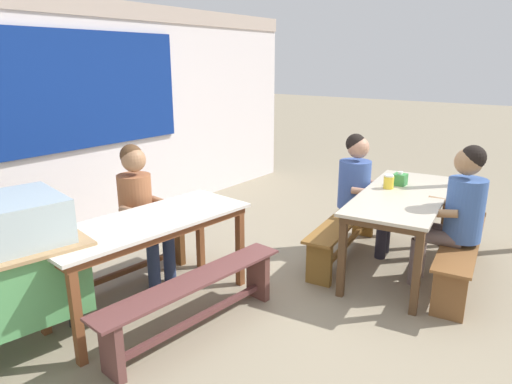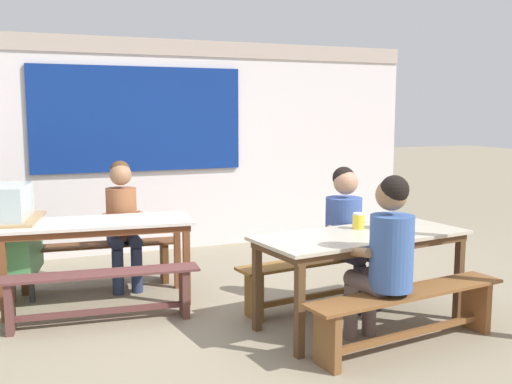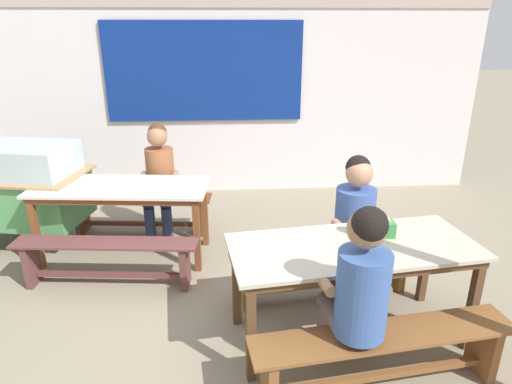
% 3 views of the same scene
% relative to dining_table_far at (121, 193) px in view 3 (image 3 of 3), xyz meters
% --- Properties ---
extents(ground_plane, '(40.00, 40.00, 0.00)m').
position_rel_dining_table_far_xyz_m(ground_plane, '(1.04, -0.95, -0.69)').
color(ground_plane, gray).
extents(backdrop_wall, '(6.87, 0.23, 2.63)m').
position_rel_dining_table_far_xyz_m(backdrop_wall, '(1.03, 1.93, 0.70)').
color(backdrop_wall, silver).
rests_on(backdrop_wall, ground_plane).
extents(dining_table_far, '(1.75, 0.81, 0.77)m').
position_rel_dining_table_far_xyz_m(dining_table_far, '(0.00, 0.00, 0.00)').
color(dining_table_far, silver).
rests_on(dining_table_far, ground_plane).
extents(dining_table_near, '(1.85, 0.96, 0.77)m').
position_rel_dining_table_far_xyz_m(dining_table_near, '(1.93, -1.37, 0.00)').
color(dining_table_near, beige).
rests_on(dining_table_near, ground_plane).
extents(bench_far_back, '(1.61, 0.43, 0.44)m').
position_rel_dining_table_far_xyz_m(bench_far_back, '(0.05, 0.55, -0.40)').
color(bench_far_back, brown).
rests_on(bench_far_back, ground_plane).
extents(bench_far_front, '(1.65, 0.40, 0.44)m').
position_rel_dining_table_far_xyz_m(bench_far_front, '(-0.05, -0.55, -0.41)').
color(bench_far_front, brown).
rests_on(bench_far_front, ground_plane).
extents(bench_near_back, '(1.65, 0.49, 0.44)m').
position_rel_dining_table_far_xyz_m(bench_near_back, '(1.86, -0.82, -0.40)').
color(bench_near_back, brown).
rests_on(bench_near_back, ground_plane).
extents(bench_near_front, '(1.74, 0.52, 0.44)m').
position_rel_dining_table_far_xyz_m(bench_near_front, '(2.00, -1.91, -0.40)').
color(bench_near_front, brown).
rests_on(bench_near_front, ground_plane).
extents(food_cart, '(1.66, 1.05, 1.09)m').
position_rel_dining_table_far_xyz_m(food_cart, '(-1.09, 0.36, -0.04)').
color(food_cart, '#55A05B').
rests_on(food_cart, ground_plane).
extents(person_near_front, '(0.45, 0.56, 1.31)m').
position_rel_dining_table_far_xyz_m(person_near_front, '(1.82, -1.87, 0.06)').
color(person_near_front, '#6C5A57').
rests_on(person_near_front, ground_plane).
extents(person_center_facing, '(0.42, 0.53, 1.26)m').
position_rel_dining_table_far_xyz_m(person_center_facing, '(0.31, 0.46, 0.03)').
color(person_center_facing, navy).
rests_on(person_center_facing, ground_plane).
extents(person_right_near_table, '(0.48, 0.57, 1.26)m').
position_rel_dining_table_far_xyz_m(person_right_near_table, '(2.11, -0.85, 0.03)').
color(person_right_near_table, '#22202B').
rests_on(person_right_near_table, ground_plane).
extents(tissue_box, '(0.12, 0.12, 0.14)m').
position_rel_dining_table_far_xyz_m(tissue_box, '(2.20, -1.23, 0.14)').
color(tissue_box, '#398842').
rests_on(tissue_box, dining_table_near).
extents(condiment_jar, '(0.10, 0.10, 0.14)m').
position_rel_dining_table_far_xyz_m(condiment_jar, '(2.01, -1.19, 0.15)').
color(condiment_jar, yellow).
rests_on(condiment_jar, dining_table_near).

